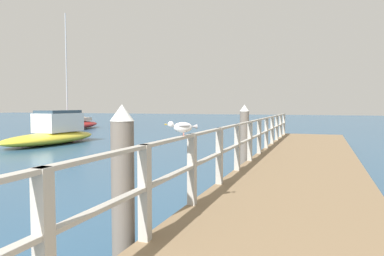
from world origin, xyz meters
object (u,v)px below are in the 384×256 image
object	(u,v)px
dock_piling_near	(123,188)
seagull_foreground	(182,127)
boat_1	(71,125)
boat_2	(53,133)
dock_piling_far	(244,138)

from	to	relation	value
dock_piling_near	seagull_foreground	world-z (taller)	dock_piling_near
boat_1	boat_2	xyz separation A→B (m)	(6.46, -9.80, 0.18)
seagull_foreground	boat_2	bearing A→B (deg)	12.87
seagull_foreground	boat_1	xyz separation A→B (m)	(-17.97, 20.70, -1.34)
seagull_foreground	dock_piling_near	bearing A→B (deg)	126.71
dock_piling_far	seagull_foreground	bearing A→B (deg)	-86.63
dock_piling_far	boat_1	world-z (taller)	boat_1
dock_piling_far	boat_2	bearing A→B (deg)	157.71
boat_2	boat_1	bearing A→B (deg)	125.24
seagull_foreground	boat_1	world-z (taller)	boat_1
dock_piling_near	boat_2	xyz separation A→B (m)	(-11.13, 11.95, -0.45)
seagull_foreground	boat_1	size ratio (longest dim) A/B	0.04
dock_piling_near	dock_piling_far	bearing A→B (deg)	90.00
boat_2	seagull_foreground	bearing A→B (deg)	-41.62
dock_piling_far	seagull_foreground	size ratio (longest dim) A/B	4.89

